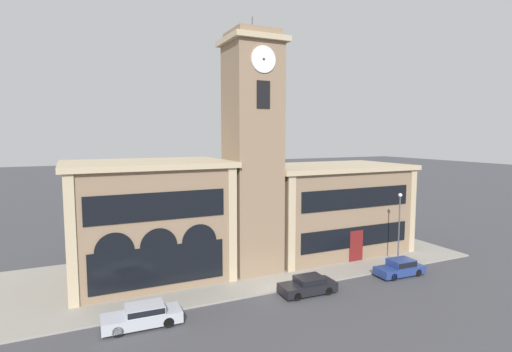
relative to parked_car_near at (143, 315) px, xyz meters
name	(u,v)px	position (x,y,z in m)	size (l,w,h in m)	color
ground_plane	(282,292)	(10.63, 1.19, -0.73)	(300.00, 300.00, 0.00)	#424247
sidewalk_kerb	(246,264)	(10.63, 8.14, -0.65)	(42.41, 13.91, 0.15)	gray
clock_tower	(252,154)	(10.64, 6.60, 9.67)	(4.88, 4.88, 21.89)	#897056
town_hall_left_wing	(148,220)	(1.99, 8.77, 4.24)	(13.21, 9.28, 9.89)	#897056
town_hall_right_wing	(330,208)	(20.43, 8.78, 3.80)	(15.52, 9.28, 9.00)	#897056
parked_car_near	(143,315)	(0.00, 0.00, 0.00)	(4.93, 1.98, 1.39)	#B2B7C1
parked_car_mid	(308,285)	(12.26, 0.00, -0.04)	(4.38, 1.99, 1.32)	black
parked_car_far	(400,267)	(21.55, 0.00, 0.00)	(4.37, 1.89, 1.41)	navy
street_lamp	(399,219)	(23.18, 1.91, 3.69)	(0.36, 0.36, 6.64)	#4C4C51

